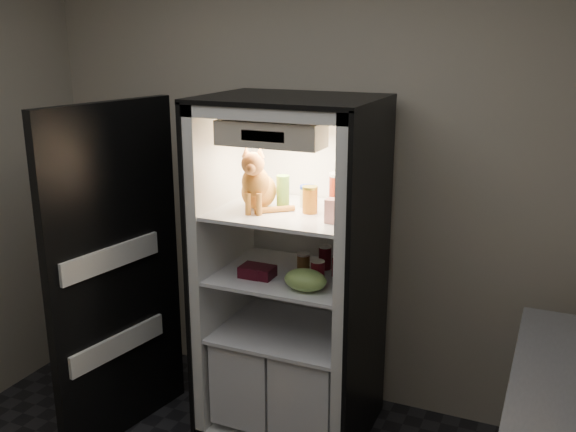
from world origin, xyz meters
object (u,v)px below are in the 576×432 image
(cream_carton, at_px, (333,211))
(soda_can_c, at_px, (318,273))
(pepper_jar, at_px, (340,192))
(soda_can_a, at_px, (325,258))
(mayo_tub, at_px, (308,196))
(berry_box_right, at_px, (262,272))
(tabby_cat, at_px, (257,185))
(refrigerator, at_px, (293,294))
(condiment_jar, at_px, (303,262))
(berry_box_left, at_px, (253,271))
(soda_can_b, at_px, (337,266))
(grape_bag, at_px, (305,280))
(parmesan_shaker, at_px, (283,192))
(salsa_jar, at_px, (310,200))

(cream_carton, distance_m, soda_can_c, 0.35)
(pepper_jar, relative_size, soda_can_a, 1.55)
(mayo_tub, xyz_separation_m, pepper_jar, (0.18, 0.00, 0.04))
(berry_box_right, bearing_deg, tabby_cat, 132.76)
(refrigerator, height_order, tabby_cat, refrigerator)
(pepper_jar, bearing_deg, condiment_jar, -169.08)
(mayo_tub, bearing_deg, tabby_cat, -142.40)
(mayo_tub, distance_m, cream_carton, 0.32)
(tabby_cat, bearing_deg, refrigerator, 25.06)
(refrigerator, relative_size, berry_box_left, 15.68)
(refrigerator, distance_m, soda_can_a, 0.27)
(mayo_tub, height_order, berry_box_right, mayo_tub)
(tabby_cat, distance_m, soda_can_b, 0.60)
(tabby_cat, distance_m, grape_bag, 0.55)
(tabby_cat, height_order, mayo_tub, tabby_cat)
(parmesan_shaker, bearing_deg, berry_box_left, -133.66)
(grape_bag, xyz_separation_m, berry_box_right, (-0.27, 0.07, -0.03))
(grape_bag, height_order, berry_box_left, grape_bag)
(mayo_tub, distance_m, grape_bag, 0.47)
(parmesan_shaker, distance_m, mayo_tub, 0.14)
(pepper_jar, height_order, soda_can_a, pepper_jar)
(salsa_jar, height_order, cream_carton, salsa_jar)
(cream_carton, xyz_separation_m, condiment_jar, (-0.23, 0.19, -0.36))
(refrigerator, xyz_separation_m, salsa_jar, (0.12, -0.07, 0.57))
(soda_can_b, height_order, grape_bag, same)
(parmesan_shaker, relative_size, pepper_jar, 0.91)
(condiment_jar, bearing_deg, refrigerator, -171.16)
(pepper_jar, xyz_separation_m, condiment_jar, (-0.19, -0.04, -0.40))
(tabby_cat, xyz_separation_m, cream_carton, (0.44, -0.06, -0.07))
(parmesan_shaker, bearing_deg, condiment_jar, 34.62)
(cream_carton, height_order, soda_can_c, cream_carton)
(refrigerator, distance_m, salsa_jar, 0.59)
(pepper_jar, relative_size, condiment_jar, 2.03)
(salsa_jar, xyz_separation_m, soda_can_a, (0.03, 0.14, -0.36))
(condiment_jar, bearing_deg, salsa_jar, -49.22)
(soda_can_b, xyz_separation_m, berry_box_left, (-0.41, -0.18, -0.02))
(soda_can_a, distance_m, soda_can_c, 0.24)
(condiment_jar, bearing_deg, grape_bag, -65.61)
(soda_can_a, height_order, grape_bag, soda_can_a)
(refrigerator, xyz_separation_m, berry_box_right, (-0.10, -0.18, 0.18))
(refrigerator, height_order, mayo_tub, refrigerator)
(pepper_jar, relative_size, berry_box_left, 1.64)
(soda_can_a, distance_m, berry_box_right, 0.36)
(mayo_tub, height_order, salsa_jar, salsa_jar)
(cream_carton, distance_m, condiment_jar, 0.47)
(grape_bag, bearing_deg, condiment_jar, 114.39)
(mayo_tub, height_order, condiment_jar, mayo_tub)
(refrigerator, height_order, berry_box_right, refrigerator)
(soda_can_a, bearing_deg, pepper_jar, -20.08)
(soda_can_a, height_order, soda_can_b, soda_can_a)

